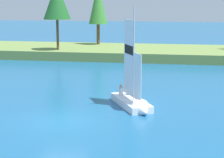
% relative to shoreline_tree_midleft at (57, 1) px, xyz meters
% --- Properties ---
extents(ground_plane, '(200.00, 200.00, 0.00)m').
position_rel_shoreline_tree_midleft_xyz_m(ground_plane, '(7.37, -22.94, -6.15)').
color(ground_plane, '#195684').
extents(shore_bank, '(80.00, 10.00, 0.96)m').
position_rel_shoreline_tree_midleft_xyz_m(shore_bank, '(7.37, 3.08, -5.67)').
color(shore_bank, olive).
rests_on(shore_bank, ground).
extents(shoreline_tree_midleft, '(2.90, 2.90, 7.17)m').
position_rel_shoreline_tree_midleft_xyz_m(shoreline_tree_midleft, '(0.00, 0.00, 0.00)').
color(shoreline_tree_midleft, brown).
rests_on(shoreline_tree_midleft, shore_bank).
extents(shoreline_tree_centre, '(2.20, 2.20, 7.42)m').
position_rel_shoreline_tree_midleft_xyz_m(shoreline_tree_centre, '(3.13, 6.18, -0.31)').
color(shoreline_tree_centre, brown).
rests_on(shoreline_tree_centre, shore_bank).
extents(sailboat, '(3.21, 4.71, 6.35)m').
position_rel_shoreline_tree_midleft_xyz_m(sailboat, '(10.78, -19.63, -5.70)').
color(sailboat, white).
rests_on(sailboat, ground).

